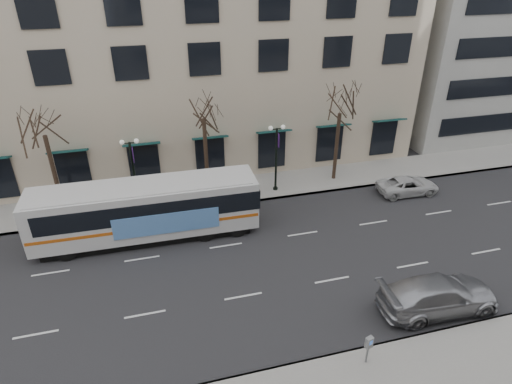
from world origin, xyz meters
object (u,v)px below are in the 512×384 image
object	(u,v)px
city_bus	(148,209)
white_pickup	(408,185)
tree_far_right	(341,101)
silver_car	(439,295)
tree_far_left	(41,121)
tree_far_mid	(203,105)
pay_station	(369,345)
lamp_post_left	(134,171)
lamp_post_right	(276,155)

from	to	relation	value
city_bus	white_pickup	world-z (taller)	city_bus
tree_far_right	silver_car	world-z (taller)	tree_far_right
tree_far_left	tree_far_mid	world-z (taller)	tree_far_mid
tree_far_right	pay_station	xyz separation A→B (m)	(-5.86, -16.59, -5.22)
lamp_post_left	city_bus	xyz separation A→B (m)	(0.65, -3.68, -0.93)
silver_car	tree_far_right	bearing A→B (deg)	-1.30
silver_car	lamp_post_right	bearing A→B (deg)	18.74
tree_far_left	pay_station	distance (m)	22.48
tree_far_mid	lamp_post_left	size ratio (longest dim) A/B	1.64
tree_far_mid	silver_car	world-z (taller)	tree_far_mid
white_pickup	pay_station	bearing A→B (deg)	144.56
white_pickup	silver_car	bearing A→B (deg)	156.93
lamp_post_left	silver_car	xyz separation A→B (m)	(14.13, -13.84, -2.06)
tree_far_mid	pay_station	xyz separation A→B (m)	(4.14, -16.59, -5.70)
tree_far_left	tree_far_right	distance (m)	20.00
lamp_post_right	city_bus	distance (m)	10.09
lamp_post_left	pay_station	world-z (taller)	lamp_post_left
tree_far_mid	lamp_post_right	world-z (taller)	tree_far_mid
lamp_post_left	pay_station	bearing A→B (deg)	-60.26
silver_car	pay_station	distance (m)	5.45
pay_station	tree_far_mid	bearing A→B (deg)	88.32
silver_car	pay_station	xyz separation A→B (m)	(-5.00, -2.15, 0.32)
lamp_post_right	pay_station	xyz separation A→B (m)	(-0.87, -15.99, -1.74)
city_bus	tree_far_left	bearing A→B (deg)	143.86
lamp_post_right	city_bus	bearing A→B (deg)	-158.50
white_pickup	tree_far_left	bearing A→B (deg)	84.55
tree_far_mid	pay_station	distance (m)	18.02
city_bus	pay_station	xyz separation A→B (m)	(8.48, -12.30, -0.81)
tree_far_mid	lamp_post_left	xyz separation A→B (m)	(-4.99, -0.60, -3.96)
tree_far_mid	city_bus	distance (m)	7.82
tree_far_right	city_bus	bearing A→B (deg)	-163.38
tree_far_mid	city_bus	size ratio (longest dim) A/B	0.63
lamp_post_right	pay_station	world-z (taller)	lamp_post_right
pay_station	lamp_post_right	bearing A→B (deg)	71.19
white_pickup	lamp_post_left	bearing A→B (deg)	84.25
lamp_post_left	lamp_post_right	xyz separation A→B (m)	(10.00, 0.00, 0.00)
silver_car	pay_station	world-z (taller)	silver_car
tree_far_right	white_pickup	xyz separation A→B (m)	(4.42, -3.42, -5.79)
tree_far_left	pay_station	xyz separation A→B (m)	(14.14, -16.59, -5.50)
lamp_post_left	tree_far_right	bearing A→B (deg)	2.29
tree_far_left	pay_station	world-z (taller)	tree_far_left
lamp_post_right	silver_car	xyz separation A→B (m)	(4.13, -13.84, -2.06)
lamp_post_left	silver_car	world-z (taller)	lamp_post_left
tree_far_left	lamp_post_left	xyz separation A→B (m)	(5.01, -0.60, -3.75)
lamp_post_left	city_bus	distance (m)	3.85
tree_far_left	lamp_post_left	bearing A→B (deg)	-6.83
city_bus	silver_car	size ratio (longest dim) A/B	2.24
lamp_post_right	tree_far_right	bearing A→B (deg)	6.85
tree_far_left	tree_far_right	xyz separation A→B (m)	(20.00, 0.00, -0.28)
tree_far_right	city_bus	distance (m)	15.60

